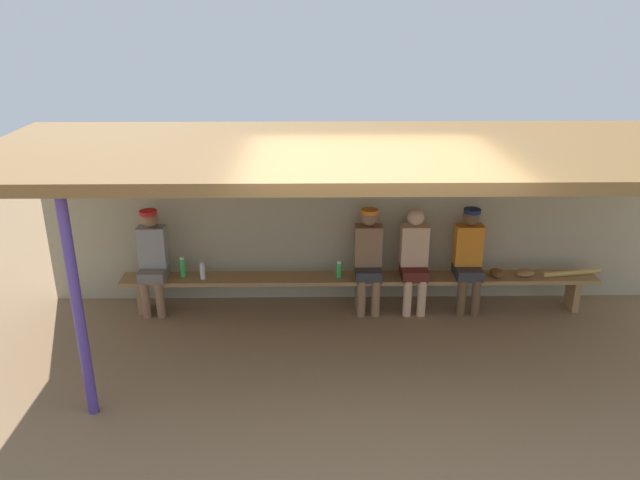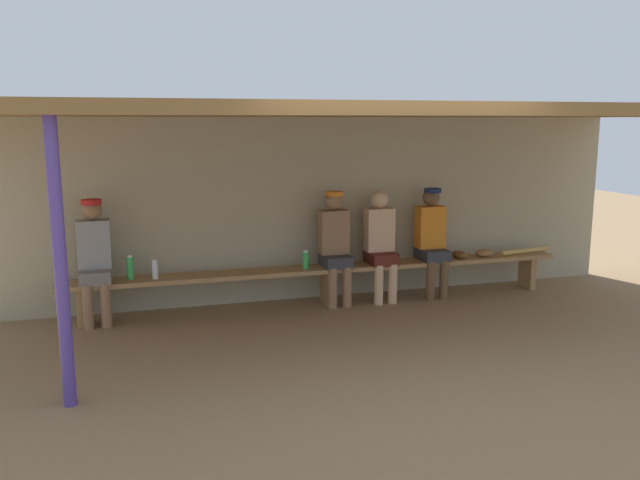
{
  "view_description": "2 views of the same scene",
  "coord_description": "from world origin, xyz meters",
  "px_view_note": "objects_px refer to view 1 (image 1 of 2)",
  "views": [
    {
      "loc": [
        -0.6,
        -5.53,
        3.69
      ],
      "look_at": [
        -0.5,
        1.31,
        1.05
      ],
      "focal_mm": 34.58,
      "sensor_mm": 36.0,
      "label": 1
    },
    {
      "loc": [
        -2.21,
        -5.58,
        2.16
      ],
      "look_at": [
        -0.22,
        1.1,
        0.87
      ],
      "focal_mm": 36.38,
      "sensor_mm": 36.0,
      "label": 2
    }
  ],
  "objects_px": {
    "player_rightmost": "(414,256)",
    "water_bottle_orange": "(183,268)",
    "water_bottle_clear": "(339,270)",
    "baseball_glove_dark_brown": "(525,273)",
    "baseball_bat": "(571,273)",
    "player_middle": "(152,257)",
    "baseball_glove_worn": "(497,273)",
    "support_post": "(78,310)",
    "bench": "(359,282)",
    "player_leftmost": "(368,255)",
    "water_bottle_blue": "(202,271)",
    "player_in_blue": "(469,255)"
  },
  "relations": [
    {
      "from": "water_bottle_clear",
      "to": "baseball_glove_dark_brown",
      "type": "height_order",
      "value": "water_bottle_clear"
    },
    {
      "from": "bench",
      "to": "baseball_glove_dark_brown",
      "type": "xyz_separation_m",
      "value": [
        2.09,
        -0.02,
        0.12
      ]
    },
    {
      "from": "baseball_bat",
      "to": "water_bottle_blue",
      "type": "bearing_deg",
      "value": 170.86
    },
    {
      "from": "baseball_bat",
      "to": "bench",
      "type": "bearing_deg",
      "value": 170.35
    },
    {
      "from": "baseball_glove_dark_brown",
      "to": "baseball_bat",
      "type": "height_order",
      "value": "baseball_glove_dark_brown"
    },
    {
      "from": "support_post",
      "to": "baseball_bat",
      "type": "height_order",
      "value": "support_post"
    },
    {
      "from": "support_post",
      "to": "player_in_blue",
      "type": "bearing_deg",
      "value": 27.29
    },
    {
      "from": "player_in_blue",
      "to": "water_bottle_clear",
      "type": "relative_size",
      "value": 6.23
    },
    {
      "from": "baseball_glove_worn",
      "to": "water_bottle_clear",
      "type": "bearing_deg",
      "value": -91.61
    },
    {
      "from": "player_in_blue",
      "to": "water_bottle_clear",
      "type": "bearing_deg",
      "value": -179.1
    },
    {
      "from": "water_bottle_clear",
      "to": "water_bottle_blue",
      "type": "distance_m",
      "value": 1.71
    },
    {
      "from": "player_middle",
      "to": "water_bottle_orange",
      "type": "xyz_separation_m",
      "value": [
        0.36,
        0.02,
        -0.16
      ]
    },
    {
      "from": "water_bottle_blue",
      "to": "water_bottle_orange",
      "type": "bearing_deg",
      "value": 165.67
    },
    {
      "from": "player_rightmost",
      "to": "player_in_blue",
      "type": "height_order",
      "value": "player_in_blue"
    },
    {
      "from": "support_post",
      "to": "bench",
      "type": "relative_size",
      "value": 0.37
    },
    {
      "from": "baseball_glove_worn",
      "to": "baseball_bat",
      "type": "bearing_deg",
      "value": 89.07
    },
    {
      "from": "player_in_blue",
      "to": "baseball_bat",
      "type": "distance_m",
      "value": 1.36
    },
    {
      "from": "water_bottle_clear",
      "to": "water_bottle_blue",
      "type": "xyz_separation_m",
      "value": [
        -1.71,
        -0.02,
        -0.0
      ]
    },
    {
      "from": "player_leftmost",
      "to": "water_bottle_clear",
      "type": "bearing_deg",
      "value": -176.03
    },
    {
      "from": "bench",
      "to": "player_in_blue",
      "type": "xyz_separation_m",
      "value": [
        1.36,
        0.0,
        0.36
      ]
    },
    {
      "from": "baseball_glove_worn",
      "to": "baseball_bat",
      "type": "height_order",
      "value": "baseball_glove_worn"
    },
    {
      "from": "player_rightmost",
      "to": "water_bottle_orange",
      "type": "bearing_deg",
      "value": 179.58
    },
    {
      "from": "player_in_blue",
      "to": "baseball_glove_worn",
      "type": "height_order",
      "value": "player_in_blue"
    },
    {
      "from": "baseball_bat",
      "to": "player_middle",
      "type": "bearing_deg",
      "value": 170.31
    },
    {
      "from": "baseball_glove_worn",
      "to": "player_in_blue",
      "type": "bearing_deg",
      "value": -94.57
    },
    {
      "from": "player_middle",
      "to": "baseball_bat",
      "type": "distance_m",
      "value": 5.28
    },
    {
      "from": "player_leftmost",
      "to": "water_bottle_blue",
      "type": "bearing_deg",
      "value": -178.76
    },
    {
      "from": "player_leftmost",
      "to": "water_bottle_clear",
      "type": "distance_m",
      "value": 0.41
    },
    {
      "from": "player_middle",
      "to": "baseball_glove_worn",
      "type": "bearing_deg",
      "value": -0.24
    },
    {
      "from": "player_rightmost",
      "to": "water_bottle_blue",
      "type": "relative_size",
      "value": 6.2
    },
    {
      "from": "player_leftmost",
      "to": "water_bottle_clear",
      "type": "xyz_separation_m",
      "value": [
        -0.37,
        -0.03,
        -0.18
      ]
    },
    {
      "from": "player_middle",
      "to": "player_leftmost",
      "type": "xyz_separation_m",
      "value": [
        2.69,
        0.0,
        0.0
      ]
    },
    {
      "from": "water_bottle_clear",
      "to": "water_bottle_blue",
      "type": "relative_size",
      "value": 1.0
    },
    {
      "from": "baseball_glove_dark_brown",
      "to": "player_leftmost",
      "type": "bearing_deg",
      "value": -8.7
    },
    {
      "from": "player_middle",
      "to": "water_bottle_blue",
      "type": "xyz_separation_m",
      "value": [
        0.61,
        -0.04,
        -0.18
      ]
    },
    {
      "from": "player_in_blue",
      "to": "player_rightmost",
      "type": "bearing_deg",
      "value": -179.96
    },
    {
      "from": "support_post",
      "to": "baseball_glove_dark_brown",
      "type": "distance_m",
      "value": 5.27
    },
    {
      "from": "water_bottle_orange",
      "to": "baseball_bat",
      "type": "xyz_separation_m",
      "value": [
        4.92,
        -0.02,
        -0.09
      ]
    },
    {
      "from": "support_post",
      "to": "baseball_glove_worn",
      "type": "xyz_separation_m",
      "value": [
        4.46,
        2.09,
        -0.6
      ]
    },
    {
      "from": "support_post",
      "to": "player_leftmost",
      "type": "bearing_deg",
      "value": 36.71
    },
    {
      "from": "water_bottle_blue",
      "to": "baseball_glove_worn",
      "type": "bearing_deg",
      "value": 0.41
    },
    {
      "from": "water_bottle_clear",
      "to": "baseball_bat",
      "type": "height_order",
      "value": "water_bottle_clear"
    },
    {
      "from": "player_rightmost",
      "to": "water_bottle_orange",
      "type": "distance_m",
      "value": 2.91
    },
    {
      "from": "support_post",
      "to": "player_middle",
      "type": "relative_size",
      "value": 1.64
    },
    {
      "from": "player_rightmost",
      "to": "water_bottle_clear",
      "type": "bearing_deg",
      "value": -178.49
    },
    {
      "from": "water_bottle_blue",
      "to": "baseball_bat",
      "type": "height_order",
      "value": "water_bottle_blue"
    },
    {
      "from": "support_post",
      "to": "baseball_glove_worn",
      "type": "bearing_deg",
      "value": 25.08
    },
    {
      "from": "baseball_glove_worn",
      "to": "baseball_glove_dark_brown",
      "type": "distance_m",
      "value": 0.35
    },
    {
      "from": "baseball_bat",
      "to": "baseball_glove_dark_brown",
      "type": "bearing_deg",
      "value": 171.8
    },
    {
      "from": "baseball_glove_dark_brown",
      "to": "water_bottle_orange",
      "type": "bearing_deg",
      "value": -8.69
    }
  ]
}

